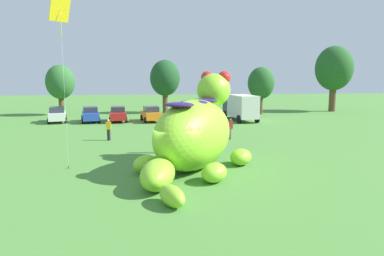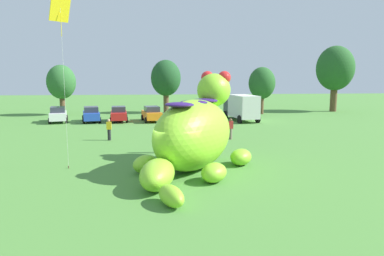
% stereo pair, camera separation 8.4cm
% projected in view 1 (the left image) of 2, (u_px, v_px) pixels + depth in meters
% --- Properties ---
extents(ground_plane, '(160.00, 160.00, 0.00)m').
position_uv_depth(ground_plane, '(176.00, 177.00, 18.10)').
color(ground_plane, '#4C8438').
extents(giant_inflatable_creature, '(7.29, 10.54, 5.41)m').
position_uv_depth(giant_inflatable_creature, '(194.00, 133.00, 19.45)').
color(giant_inflatable_creature, '#8CD12D').
rests_on(giant_inflatable_creature, ground).
extents(car_white, '(2.59, 4.37, 1.72)m').
position_uv_depth(car_white, '(57.00, 114.00, 39.22)').
color(car_white, white).
rests_on(car_white, ground).
extents(car_blue, '(2.56, 4.36, 1.72)m').
position_uv_depth(car_blue, '(90.00, 114.00, 39.41)').
color(car_blue, '#2347B7').
rests_on(car_blue, ground).
extents(car_red, '(2.26, 4.25, 1.72)m').
position_uv_depth(car_red, '(118.00, 114.00, 39.77)').
color(car_red, red).
rests_on(car_red, ground).
extents(car_orange, '(2.52, 4.35, 1.72)m').
position_uv_depth(car_orange, '(151.00, 114.00, 39.90)').
color(car_orange, orange).
rests_on(car_orange, ground).
extents(car_silver, '(2.52, 4.35, 1.72)m').
position_uv_depth(car_silver, '(185.00, 113.00, 40.49)').
color(car_silver, '#B7BABF').
rests_on(car_silver, ground).
extents(box_truck, '(3.10, 6.62, 2.95)m').
position_uv_depth(box_truck, '(240.00, 107.00, 40.60)').
color(box_truck, '#333842').
rests_on(box_truck, ground).
extents(tree_left, '(3.67, 3.67, 6.52)m').
position_uv_depth(tree_left, '(60.00, 82.00, 45.84)').
color(tree_left, brown).
rests_on(tree_left, ground).
extents(tree_mid_left, '(4.09, 4.09, 7.27)m').
position_uv_depth(tree_mid_left, '(165.00, 78.00, 48.58)').
color(tree_mid_left, brown).
rests_on(tree_mid_left, ground).
extents(tree_centre_left, '(3.53, 3.53, 6.26)m').
position_uv_depth(tree_centre_left, '(261.00, 83.00, 47.22)').
color(tree_centre_left, brown).
rests_on(tree_centre_left, ground).
extents(tree_centre, '(5.25, 5.25, 9.32)m').
position_uv_depth(tree_centre, '(334.00, 69.00, 50.47)').
color(tree_centre, brown).
rests_on(tree_centre, ground).
extents(spectator_near_inflatable, '(0.38, 0.26, 1.71)m').
position_uv_depth(spectator_near_inflatable, '(159.00, 140.00, 23.61)').
color(spectator_near_inflatable, '#2D334C').
rests_on(spectator_near_inflatable, ground).
extents(spectator_mid_field, '(0.38, 0.26, 1.71)m').
position_uv_depth(spectator_mid_field, '(188.00, 124.00, 31.75)').
color(spectator_mid_field, black).
rests_on(spectator_mid_field, ground).
extents(spectator_by_cars, '(0.38, 0.26, 1.71)m').
position_uv_depth(spectator_by_cars, '(230.00, 129.00, 28.68)').
color(spectator_by_cars, '#726656').
rests_on(spectator_by_cars, ground).
extents(spectator_wandering, '(0.38, 0.26, 1.71)m').
position_uv_depth(spectator_wandering, '(109.00, 130.00, 28.22)').
color(spectator_wandering, black).
rests_on(spectator_wandering, ground).
extents(spectator_far_side, '(0.38, 0.26, 1.71)m').
position_uv_depth(spectator_far_side, '(207.00, 122.00, 32.87)').
color(spectator_far_side, black).
rests_on(spectator_far_side, ground).
extents(tethered_flying_kite, '(1.13, 1.13, 9.39)m').
position_uv_depth(tethered_flying_kite, '(60.00, 10.00, 18.49)').
color(tethered_flying_kite, brown).
rests_on(tethered_flying_kite, ground).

